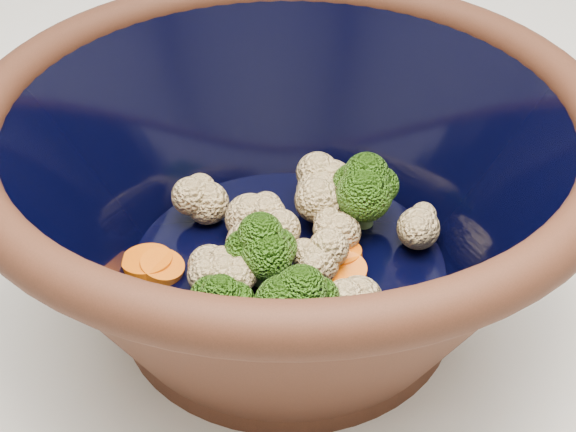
{
  "coord_description": "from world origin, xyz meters",
  "views": [
    {
      "loc": [
        -0.18,
        -0.35,
        1.26
      ],
      "look_at": [
        -0.09,
        0.01,
        0.97
      ],
      "focal_mm": 50.0,
      "sensor_mm": 36.0,
      "label": 1
    }
  ],
  "objects": [
    {
      "name": "mixing_bowl",
      "position": [
        -0.09,
        0.01,
        0.99
      ],
      "size": [
        0.43,
        0.43,
        0.15
      ],
      "rotation": [
        0.0,
        0.0,
        -0.34
      ],
      "color": "black",
      "rests_on": "counter"
    },
    {
      "name": "vegetable_pile",
      "position": [
        -0.09,
        0.01,
        0.96
      ],
      "size": [
        0.2,
        0.15,
        0.06
      ],
      "color": "#608442",
      "rests_on": "mixing_bowl"
    }
  ]
}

